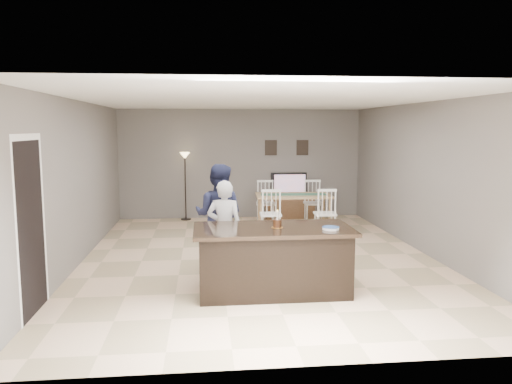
{
  "coord_description": "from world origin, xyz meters",
  "views": [
    {
      "loc": [
        -0.93,
        -8.4,
        2.25
      ],
      "look_at": [
        -0.08,
        -0.3,
        1.2
      ],
      "focal_mm": 35.0,
      "sensor_mm": 36.0,
      "label": 1
    }
  ],
  "objects": [
    {
      "name": "room_shell",
      "position": [
        0.0,
        0.0,
        1.68
      ],
      "size": [
        8.0,
        8.0,
        8.0
      ],
      "color": "slate",
      "rests_on": "floor"
    },
    {
      "name": "kitchen_island",
      "position": [
        0.0,
        -1.8,
        0.45
      ],
      "size": [
        2.15,
        1.1,
        0.9
      ],
      "color": "black",
      "rests_on": "floor"
    },
    {
      "name": "television",
      "position": [
        1.2,
        3.84,
        0.86
      ],
      "size": [
        0.91,
        0.12,
        0.53
      ],
      "primitive_type": "imported",
      "rotation": [
        0.0,
        0.0,
        3.14
      ],
      "color": "black",
      "rests_on": "tv_console"
    },
    {
      "name": "woman",
      "position": [
        -0.63,
        -1.0,
        0.74
      ],
      "size": [
        0.6,
        0.47,
        1.47
      ],
      "primitive_type": "imported",
      "rotation": [
        0.0,
        0.0,
        2.91
      ],
      "color": "#B5B6BA",
      "rests_on": "floor"
    },
    {
      "name": "dining_table",
      "position": [
        1.05,
        2.39,
        0.64
      ],
      "size": [
        1.7,
        1.94,
        1.01
      ],
      "rotation": [
        0.0,
        0.0,
        -0.05
      ],
      "color": "tan",
      "rests_on": "floor"
    },
    {
      "name": "man",
      "position": [
        -0.7,
        -0.45,
        0.84
      ],
      "size": [
        0.98,
        0.88,
        1.68
      ],
      "primitive_type": "imported",
      "rotation": [
        0.0,
        0.0,
        2.79
      ],
      "color": "#181C36",
      "rests_on": "floor"
    },
    {
      "name": "picture_frames",
      "position": [
        1.15,
        3.98,
        1.75
      ],
      "size": [
        1.1,
        0.02,
        0.38
      ],
      "color": "black",
      "rests_on": "room_shell"
    },
    {
      "name": "birthday_cake",
      "position": [
        0.06,
        -1.81,
        0.96
      ],
      "size": [
        0.16,
        0.16,
        0.24
      ],
      "color": "gold",
      "rests_on": "kitchen_island"
    },
    {
      "name": "doorway",
      "position": [
        -2.99,
        -2.3,
        1.26
      ],
      "size": [
        0.0,
        2.1,
        2.65
      ],
      "color": "black",
      "rests_on": "floor"
    },
    {
      "name": "tv_console",
      "position": [
        1.2,
        3.77,
        0.3
      ],
      "size": [
        1.2,
        0.4,
        0.6
      ],
      "primitive_type": "cube",
      "color": "brown",
      "rests_on": "floor"
    },
    {
      "name": "floor",
      "position": [
        0.0,
        0.0,
        0.0
      ],
      "size": [
        8.0,
        8.0,
        0.0
      ],
      "primitive_type": "plane",
      "color": "#DEB58E",
      "rests_on": "ground"
    },
    {
      "name": "plate_stack",
      "position": [
        0.75,
        -2.01,
        0.92
      ],
      "size": [
        0.23,
        0.23,
        0.04
      ],
      "color": "white",
      "rests_on": "kitchen_island"
    },
    {
      "name": "tv_screen_glow",
      "position": [
        1.2,
        3.76,
        0.87
      ],
      "size": [
        0.78,
        0.0,
        0.78
      ],
      "primitive_type": "plane",
      "rotation": [
        1.57,
        0.0,
        3.14
      ],
      "color": "orange",
      "rests_on": "tv_console"
    },
    {
      "name": "floor_lamp",
      "position": [
        -1.38,
        3.79,
        1.28
      ],
      "size": [
        0.25,
        0.25,
        1.66
      ],
      "color": "black",
      "rests_on": "floor"
    }
  ]
}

